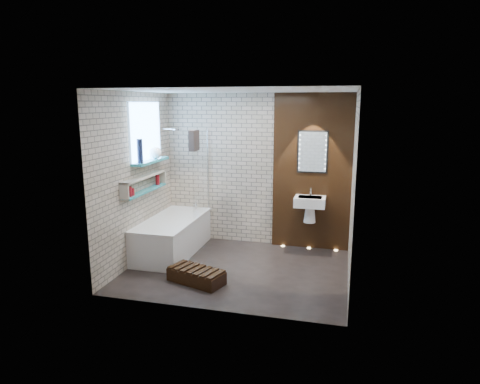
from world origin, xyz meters
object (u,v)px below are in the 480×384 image
(washbasin, at_px, (310,205))
(led_mirror, at_px, (313,152))
(walnut_step, at_px, (196,276))
(bathtub, at_px, (173,235))
(bath_screen, at_px, (201,173))

(washbasin, distance_m, led_mirror, 0.88)
(led_mirror, distance_m, walnut_step, 2.77)
(walnut_step, bearing_deg, led_mirror, 52.84)
(bathtub, relative_size, washbasin, 3.00)
(led_mirror, height_order, walnut_step, led_mirror)
(bath_screen, height_order, washbasin, bath_screen)
(bathtub, xyz_separation_m, walnut_step, (0.79, -1.04, -0.20))
(bath_screen, xyz_separation_m, walnut_step, (0.44, -1.48, -1.19))
(washbasin, distance_m, walnut_step, 2.28)
(bathtub, height_order, bath_screen, bath_screen)
(walnut_step, bearing_deg, bathtub, 127.16)
(bathtub, bearing_deg, washbasin, 16.01)
(bath_screen, height_order, walnut_step, bath_screen)
(bathtub, relative_size, walnut_step, 2.22)
(bath_screen, relative_size, led_mirror, 2.00)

